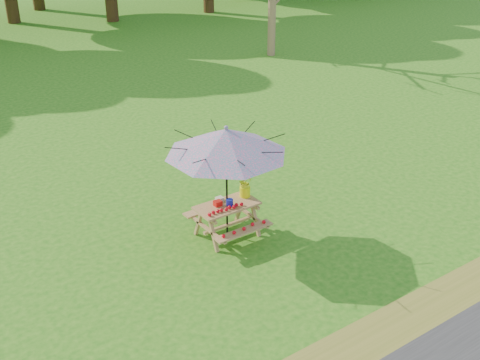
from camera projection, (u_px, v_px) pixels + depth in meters
ground at (436, 190)px, 13.33m from camera, size 120.00×120.00×0.00m
picnic_table at (227, 220)px, 11.44m from camera, size 1.20×1.32×0.67m
patio_umbrella at (226, 142)px, 10.73m from camera, size 2.86×2.86×2.26m
produce_bins at (223, 202)px, 11.28m from camera, size 0.32×0.40×0.13m
tomatoes_row at (226, 209)px, 11.07m from camera, size 0.77×0.13×0.07m
flower_bucket at (245, 185)px, 11.49m from camera, size 0.28×0.24×0.45m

